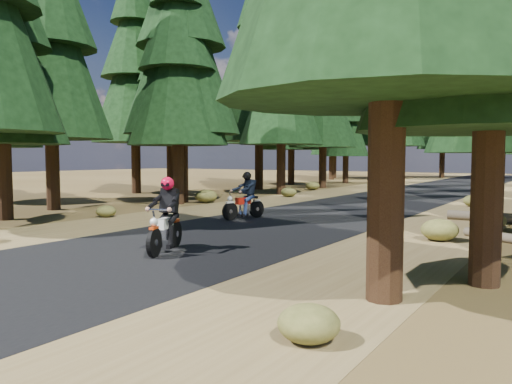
% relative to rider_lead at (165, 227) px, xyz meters
% --- Properties ---
extents(ground, '(120.00, 120.00, 0.00)m').
position_rel_rider_lead_xyz_m(ground, '(-0.31, 2.70, -0.57)').
color(ground, '#443618').
rests_on(ground, ground).
extents(road, '(6.00, 100.00, 0.01)m').
position_rel_rider_lead_xyz_m(road, '(-0.31, 7.70, -0.56)').
color(road, black).
rests_on(road, ground).
extents(shoulder_l, '(3.20, 100.00, 0.01)m').
position_rel_rider_lead_xyz_m(shoulder_l, '(-4.91, 7.70, -0.56)').
color(shoulder_l, brown).
rests_on(shoulder_l, ground).
extents(shoulder_r, '(3.20, 100.00, 0.01)m').
position_rel_rider_lead_xyz_m(shoulder_r, '(4.29, 7.70, -0.56)').
color(shoulder_r, brown).
rests_on(shoulder_r, ground).
extents(pine_forest, '(34.59, 55.08, 16.32)m').
position_rel_rider_lead_xyz_m(pine_forest, '(-0.33, 23.75, 7.33)').
color(pine_forest, black).
rests_on(pine_forest, ground).
extents(understory_shrubs, '(14.94, 32.70, 0.62)m').
position_rel_rider_lead_xyz_m(understory_shrubs, '(0.52, 10.30, -0.30)').
color(understory_shrubs, '#474C1E').
rests_on(understory_shrubs, ground).
extents(rider_lead, '(1.20, 1.96, 1.68)m').
position_rel_rider_lead_xyz_m(rider_lead, '(0.00, 0.00, 0.00)').
color(rider_lead, silver).
rests_on(rider_lead, road).
extents(rider_follow, '(1.04, 1.90, 1.62)m').
position_rel_rider_lead_xyz_m(rider_follow, '(-1.92, 5.90, -0.02)').
color(rider_follow, maroon).
rests_on(rider_follow, road).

